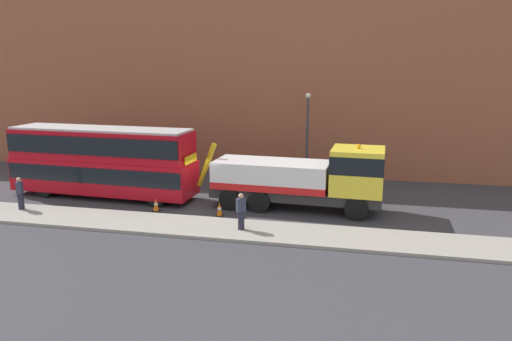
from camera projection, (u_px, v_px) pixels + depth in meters
name	position (u px, v px, depth m)	size (l,w,h in m)	color
ground_plane	(205.00, 202.00, 26.54)	(120.00, 120.00, 0.00)	#38383D
near_kerb	(177.00, 225.00, 22.52)	(60.00, 2.80, 0.15)	gray
building_facade	(240.00, 57.00, 32.62)	(60.00, 1.50, 16.00)	#935138
recovery_tow_truck	(304.00, 177.00, 24.88)	(10.20, 3.10, 3.67)	#2D2D2D
double_decker_bus	(102.00, 159.00, 27.25)	(11.14, 3.11, 4.06)	#B70C19
pedestrian_onlooker	(20.00, 194.00, 24.62)	(0.39, 0.47, 1.71)	#232333
pedestrian_bystander	(241.00, 212.00, 21.58)	(0.48, 0.45, 1.71)	#232333
traffic_cone_near_bus	(156.00, 205.00, 24.86)	(0.36, 0.36, 0.72)	orange
traffic_cone_midway	(219.00, 210.00, 24.07)	(0.36, 0.36, 0.72)	orange
street_lamp	(307.00, 130.00, 30.48)	(0.36, 0.36, 5.83)	#38383D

